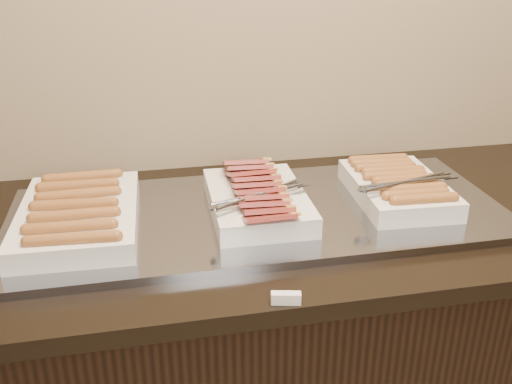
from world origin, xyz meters
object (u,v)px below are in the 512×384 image
(counter, at_px, (252,362))
(dish_right, at_px, (398,186))
(dish_center, at_px, (257,198))
(warming_tray, at_px, (259,214))
(dish_left, at_px, (79,215))

(counter, relative_size, dish_right, 6.16)
(dish_center, distance_m, dish_right, 0.36)
(warming_tray, height_order, dish_left, dish_left)
(counter, height_order, dish_right, dish_right)
(counter, bearing_deg, dish_left, -180.00)
(counter, relative_size, dish_center, 5.67)
(dish_left, relative_size, dish_right, 1.20)
(warming_tray, bearing_deg, dish_right, -0.72)
(counter, distance_m, dish_left, 0.64)
(dish_right, bearing_deg, warming_tray, -177.94)
(warming_tray, bearing_deg, dish_center, -141.52)
(counter, height_order, warming_tray, warming_tray)
(dish_center, bearing_deg, dish_left, -179.71)
(dish_right, bearing_deg, counter, -177.91)
(warming_tray, height_order, dish_right, dish_right)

